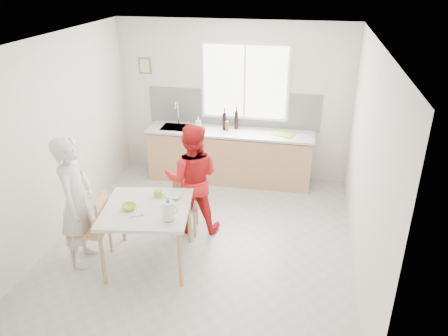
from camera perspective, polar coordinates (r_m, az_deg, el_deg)
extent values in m
plane|color=#B7B7B2|center=(6.15, -2.67, -9.44)|extent=(4.50, 4.50, 0.00)
plane|color=silver|center=(7.58, 1.20, 8.70)|extent=(4.00, 0.00, 4.00)
plane|color=silver|center=(3.64, -11.68, -11.39)|extent=(4.00, 0.00, 4.00)
plane|color=silver|center=(6.27, -21.00, 3.47)|extent=(0.00, 4.50, 4.50)
plane|color=silver|center=(5.40, 18.10, 0.52)|extent=(0.00, 4.50, 4.50)
plane|color=white|center=(5.13, -3.28, 16.26)|extent=(4.50, 4.50, 0.00)
cube|color=white|center=(7.44, 2.75, 11.17)|extent=(1.50, 0.03, 1.30)
cube|color=white|center=(7.42, 2.73, 11.13)|extent=(1.40, 0.02, 1.20)
cube|color=white|center=(7.42, 2.72, 11.12)|extent=(0.03, 0.03, 1.20)
cube|color=white|center=(7.61, 1.18, 7.78)|extent=(3.00, 0.02, 0.65)
cube|color=#489845|center=(7.84, -10.29, 13.02)|extent=(0.22, 0.02, 0.28)
cube|color=beige|center=(7.83, -10.32, 13.00)|extent=(0.16, 0.01, 0.22)
cube|color=tan|center=(7.62, 0.74, 1.42)|extent=(2.80, 0.60, 0.86)
cube|color=#3F3326|center=(7.78, 0.73, -1.15)|extent=(2.80, 0.54, 0.10)
cube|color=silver|center=(7.44, 0.76, 4.74)|extent=(2.84, 0.64, 0.04)
cube|color=#A5A5AA|center=(7.66, -6.27, 5.23)|extent=(0.50, 0.40, 0.03)
cylinder|color=silver|center=(7.74, -5.99, 6.98)|extent=(0.02, 0.02, 0.36)
torus|color=silver|center=(7.62, -6.20, 8.11)|extent=(0.02, 0.18, 0.18)
cube|color=silver|center=(5.42, -10.07, -5.26)|extent=(1.19, 1.19, 0.04)
cylinder|color=tan|center=(5.39, -15.58, -11.27)|extent=(0.05, 0.05, 0.74)
cylinder|color=tan|center=(6.12, -13.13, -6.27)|extent=(0.05, 0.05, 0.74)
cylinder|color=tan|center=(5.20, -5.73, -11.88)|extent=(0.05, 0.05, 0.74)
cylinder|color=tan|center=(5.94, -4.55, -6.61)|extent=(0.05, 0.05, 0.74)
cube|color=tan|center=(5.79, -17.18, -7.63)|extent=(0.49, 0.49, 0.04)
cube|color=tan|center=(5.60, -15.60, -5.61)|extent=(0.09, 0.41, 0.45)
cylinder|color=tan|center=(6.12, -18.01, -8.52)|extent=(0.04, 0.04, 0.44)
cylinder|color=tan|center=(5.84, -19.20, -10.50)|extent=(0.04, 0.04, 0.44)
cylinder|color=tan|center=(6.00, -14.64, -8.75)|extent=(0.04, 0.04, 0.44)
cylinder|color=tan|center=(5.72, -15.67, -10.79)|extent=(0.04, 0.04, 0.44)
cube|color=tan|center=(6.19, -5.24, -4.94)|extent=(0.42, 0.42, 0.04)
cube|color=tan|center=(6.24, -5.12, -2.49)|extent=(0.35, 0.08, 0.39)
cylinder|color=tan|center=(6.19, -6.81, -7.29)|extent=(0.03, 0.03, 0.38)
cylinder|color=tan|center=(6.15, -3.87, -7.39)|extent=(0.03, 0.03, 0.38)
cylinder|color=tan|center=(6.45, -6.39, -5.79)|extent=(0.03, 0.03, 0.38)
cylinder|color=tan|center=(6.42, -3.57, -5.88)|extent=(0.03, 0.03, 0.38)
imported|color=silver|center=(5.63, -18.72, -4.25)|extent=(0.50, 0.68, 1.70)
imported|color=red|center=(6.04, -4.17, -1.43)|extent=(0.86, 0.71, 1.59)
imported|color=#ACD731|center=(5.40, -12.30, -5.00)|extent=(0.20, 0.20, 0.05)
imported|color=silver|center=(5.56, -6.56, -3.67)|extent=(0.23, 0.23, 0.05)
cylinder|color=white|center=(5.05, -7.27, -5.52)|extent=(0.14, 0.14, 0.22)
cylinder|color=blue|center=(4.99, -7.35, -4.34)|extent=(0.05, 0.05, 0.03)
torus|color=white|center=(5.02, -6.54, -5.43)|extent=(0.11, 0.04, 0.10)
cube|color=#8FD230|center=(5.61, -8.55, -3.28)|extent=(0.11, 0.11, 0.09)
cylinder|color=#A5A5AA|center=(5.24, -11.44, -6.14)|extent=(0.15, 0.09, 0.01)
cube|color=#78D330|center=(7.34, 7.75, 4.42)|extent=(0.41, 0.35, 0.01)
cylinder|color=black|center=(7.48, 1.62, 6.30)|extent=(0.07, 0.07, 0.32)
cylinder|color=black|center=(7.45, 0.06, 6.15)|extent=(0.07, 0.07, 0.30)
cylinder|color=brown|center=(7.43, 0.37, 5.54)|extent=(0.06, 0.06, 0.16)
imported|color=#999999|center=(7.58, -3.38, 5.98)|extent=(0.09, 0.09, 0.18)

